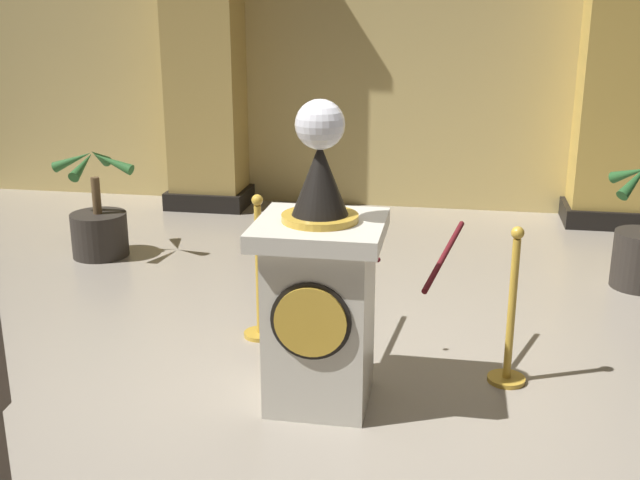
{
  "coord_description": "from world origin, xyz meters",
  "views": [
    {
      "loc": [
        0.6,
        -4.38,
        2.34
      ],
      "look_at": [
        -0.14,
        -0.19,
        1.02
      ],
      "focal_mm": 43.9,
      "sensor_mm": 36.0,
      "label": 1
    }
  ],
  "objects": [
    {
      "name": "velvet_rope",
      "position": [
        0.14,
        0.45,
        0.79
      ],
      "size": [
        1.1,
        1.08,
        0.22
      ],
      "color": "#591419"
    },
    {
      "name": "column_right",
      "position": [
        2.2,
        4.24,
        1.92
      ],
      "size": [
        0.88,
        0.88,
        3.87
      ],
      "color": "black",
      "rests_on": "ground_plane"
    },
    {
      "name": "stanchion_near",
      "position": [
        0.99,
        0.24,
        0.36
      ],
      "size": [
        0.24,
        0.24,
        1.03
      ],
      "color": "gold",
      "rests_on": "ground_plane"
    },
    {
      "name": "stanchion_far",
      "position": [
        -0.72,
        0.65,
        0.37
      ],
      "size": [
        0.24,
        0.24,
        1.05
      ],
      "color": "gold",
      "rests_on": "ground_plane"
    },
    {
      "name": "potted_palm_left",
      "position": [
        -2.66,
        2.17,
        0.3
      ],
      "size": [
        0.81,
        0.8,
        1.05
      ],
      "color": "#2D2823",
      "rests_on": "ground_plane"
    },
    {
      "name": "back_wall",
      "position": [
        0.0,
        4.55,
        2.02
      ],
      "size": [
        10.7,
        0.16,
        4.03
      ],
      "primitive_type": "cube",
      "color": "tan",
      "rests_on": "ground_plane"
    },
    {
      "name": "pedestal_clock",
      "position": [
        -0.14,
        -0.2,
        0.72
      ],
      "size": [
        0.73,
        0.73,
        1.82
      ],
      "color": "beige",
      "rests_on": "ground_plane"
    },
    {
      "name": "column_left",
      "position": [
        -2.2,
        4.24,
        1.92
      ],
      "size": [
        0.95,
        0.95,
        3.87
      ],
      "color": "black",
      "rests_on": "ground_plane"
    },
    {
      "name": "ground_plane",
      "position": [
        0.0,
        0.0,
        0.0
      ],
      "size": [
        10.7,
        10.7,
        0.0
      ],
      "primitive_type": "plane",
      "color": "#9E9384"
    }
  ]
}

